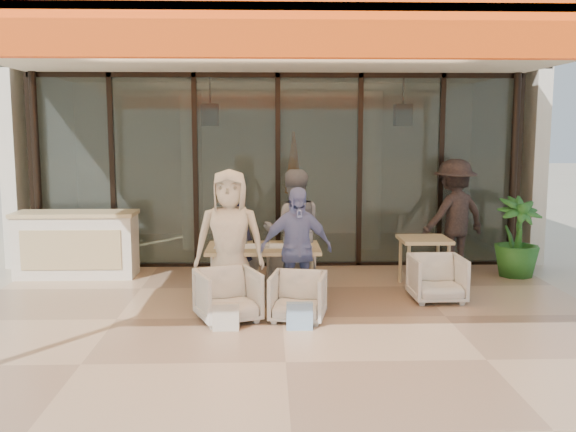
# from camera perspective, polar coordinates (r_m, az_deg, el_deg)

# --- Properties ---
(ground) EXTENTS (70.00, 70.00, 0.00)m
(ground) POSITION_cam_1_polar(r_m,az_deg,el_deg) (7.90, -0.52, -9.19)
(ground) COLOR #C6B293
(ground) RESTS_ON ground
(terrace_floor) EXTENTS (8.00, 6.00, 0.01)m
(terrace_floor) POSITION_cam_1_polar(r_m,az_deg,el_deg) (7.89, -0.52, -9.16)
(terrace_floor) COLOR tan
(terrace_floor) RESTS_ON ground
(terrace_structure) EXTENTS (8.00, 6.00, 3.40)m
(terrace_structure) POSITION_cam_1_polar(r_m,az_deg,el_deg) (7.35, -0.51, 15.17)
(terrace_structure) COLOR silver
(terrace_structure) RESTS_ON ground
(glass_storefront) EXTENTS (8.08, 0.10, 3.20)m
(glass_storefront) POSITION_cam_1_polar(r_m,az_deg,el_deg) (10.57, -0.91, 3.95)
(glass_storefront) COLOR #9EADA3
(glass_storefront) RESTS_ON ground
(interior_block) EXTENTS (9.05, 3.62, 3.52)m
(interior_block) POSITION_cam_1_polar(r_m,az_deg,el_deg) (12.87, -1.05, 7.44)
(interior_block) COLOR silver
(interior_block) RESTS_ON ground
(host_counter) EXTENTS (1.85, 0.65, 1.04)m
(host_counter) POSITION_cam_1_polar(r_m,az_deg,el_deg) (10.43, -18.29, -2.41)
(host_counter) COLOR silver
(host_counter) RESTS_ON ground
(dining_table) EXTENTS (1.50, 0.90, 0.93)m
(dining_table) POSITION_cam_1_polar(r_m,az_deg,el_deg) (8.59, -2.25, -3.09)
(dining_table) COLOR tan
(dining_table) RESTS_ON ground
(chair_far_left) EXTENTS (0.68, 0.64, 0.69)m
(chair_far_left) POSITION_cam_1_polar(r_m,az_deg,el_deg) (9.60, -4.68, -4.05)
(chair_far_left) COLOR silver
(chair_far_left) RESTS_ON ground
(chair_far_right) EXTENTS (0.74, 0.72, 0.60)m
(chair_far_right) POSITION_cam_1_polar(r_m,az_deg,el_deg) (9.60, 0.35, -4.28)
(chair_far_right) COLOR silver
(chair_far_right) RESTS_ON ground
(chair_near_left) EXTENTS (0.87, 0.85, 0.70)m
(chair_near_left) POSITION_cam_1_polar(r_m,az_deg,el_deg) (7.75, -5.37, -6.86)
(chair_near_left) COLOR silver
(chair_near_left) RESTS_ON ground
(chair_near_right) EXTENTS (0.74, 0.71, 0.65)m
(chair_near_right) POSITION_cam_1_polar(r_m,az_deg,el_deg) (7.75, 0.89, -7.01)
(chair_near_right) COLOR silver
(chair_near_right) RESTS_ON ground
(diner_navy) EXTENTS (0.60, 0.45, 1.48)m
(diner_navy) POSITION_cam_1_polar(r_m,az_deg,el_deg) (9.03, -4.86, -2.21)
(diner_navy) COLOR #1B1D3D
(diner_navy) RESTS_ON ground
(diner_grey) EXTENTS (0.89, 0.72, 1.75)m
(diner_grey) POSITION_cam_1_polar(r_m,az_deg,el_deg) (9.00, 0.48, -1.37)
(diner_grey) COLOR slate
(diner_grey) RESTS_ON ground
(diner_cream) EXTENTS (0.91, 0.61, 1.81)m
(diner_cream) POSITION_cam_1_polar(r_m,az_deg,el_deg) (8.12, -5.21, -2.20)
(diner_cream) COLOR beige
(diner_cream) RESTS_ON ground
(diner_periwinkle) EXTENTS (0.98, 0.55, 1.58)m
(diner_periwinkle) POSITION_cam_1_polar(r_m,az_deg,el_deg) (8.13, 0.73, -2.95)
(diner_periwinkle) COLOR #7684C5
(diner_periwinkle) RESTS_ON ground
(tote_bag_cream) EXTENTS (0.30, 0.10, 0.34)m
(tote_bag_cream) POSITION_cam_1_polar(r_m,az_deg,el_deg) (7.41, -5.54, -9.00)
(tote_bag_cream) COLOR silver
(tote_bag_cream) RESTS_ON ground
(tote_bag_blue) EXTENTS (0.30, 0.10, 0.34)m
(tote_bag_blue) POSITION_cam_1_polar(r_m,az_deg,el_deg) (7.40, 1.04, -8.98)
(tote_bag_blue) COLOR #99BFD8
(tote_bag_blue) RESTS_ON ground
(side_table) EXTENTS (0.70, 0.70, 0.74)m
(side_table) POSITION_cam_1_polar(r_m,az_deg,el_deg) (9.46, 12.00, -2.54)
(side_table) COLOR tan
(side_table) RESTS_ON ground
(side_chair) EXTENTS (0.69, 0.65, 0.70)m
(side_chair) POSITION_cam_1_polar(r_m,az_deg,el_deg) (8.81, 13.11, -5.26)
(side_chair) COLOR silver
(side_chair) RESTS_ON ground
(standing_woman) EXTENTS (1.36, 1.11, 1.83)m
(standing_woman) POSITION_cam_1_polar(r_m,az_deg,el_deg) (10.59, 14.53, -0.02)
(standing_woman) COLOR black
(standing_woman) RESTS_ON ground
(potted_palm) EXTENTS (0.84, 0.84, 1.26)m
(potted_palm) POSITION_cam_1_polar(r_m,az_deg,el_deg) (10.54, 19.68, -1.83)
(potted_palm) COLOR #1E5919
(potted_palm) RESTS_ON ground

